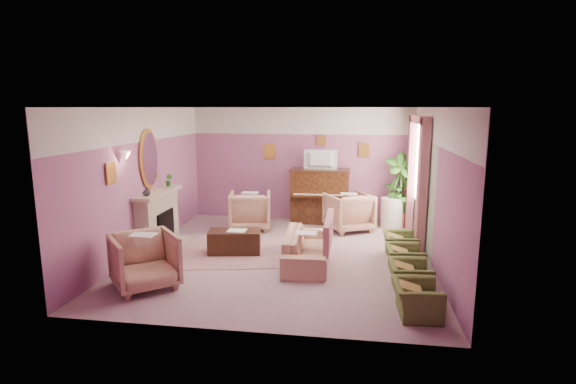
# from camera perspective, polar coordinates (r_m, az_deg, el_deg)

# --- Properties ---
(floor) EXTENTS (5.50, 6.00, 0.01)m
(floor) POSITION_cam_1_polar(r_m,az_deg,el_deg) (8.70, -0.74, -8.09)
(floor) COLOR gray
(floor) RESTS_ON ground
(ceiling) EXTENTS (5.50, 6.00, 0.01)m
(ceiling) POSITION_cam_1_polar(r_m,az_deg,el_deg) (8.24, -0.78, 10.69)
(ceiling) COLOR white
(ceiling) RESTS_ON wall_back
(wall_back) EXTENTS (5.50, 0.02, 2.80)m
(wall_back) POSITION_cam_1_polar(r_m,az_deg,el_deg) (11.30, 1.71, 3.56)
(wall_back) COLOR #794D7F
(wall_back) RESTS_ON floor
(wall_front) EXTENTS (5.50, 0.02, 2.80)m
(wall_front) POSITION_cam_1_polar(r_m,az_deg,el_deg) (5.48, -5.85, -4.15)
(wall_front) COLOR #794D7F
(wall_front) RESTS_ON floor
(wall_left) EXTENTS (0.02, 6.00, 2.80)m
(wall_left) POSITION_cam_1_polar(r_m,az_deg,el_deg) (9.20, -17.91, 1.42)
(wall_left) COLOR #794D7F
(wall_left) RESTS_ON floor
(wall_right) EXTENTS (0.02, 6.00, 2.80)m
(wall_right) POSITION_cam_1_polar(r_m,az_deg,el_deg) (8.37, 18.16, 0.52)
(wall_right) COLOR #794D7F
(wall_right) RESTS_ON floor
(picture_rail_band) EXTENTS (5.50, 0.01, 0.65)m
(picture_rail_band) POSITION_cam_1_polar(r_m,az_deg,el_deg) (11.20, 1.73, 9.02)
(picture_rail_band) COLOR beige
(picture_rail_band) RESTS_ON wall_back
(stripe_panel) EXTENTS (0.01, 3.00, 2.15)m
(stripe_panel) POSITION_cam_1_polar(r_m,az_deg,el_deg) (9.69, 16.72, -0.03)
(stripe_panel) COLOR gray
(stripe_panel) RESTS_ON wall_right
(fireplace_surround) EXTENTS (0.30, 1.40, 1.10)m
(fireplace_surround) POSITION_cam_1_polar(r_m,az_deg,el_deg) (9.48, -16.22, -3.48)
(fireplace_surround) COLOR tan
(fireplace_surround) RESTS_ON floor
(fireplace_inset) EXTENTS (0.18, 0.72, 0.68)m
(fireplace_inset) POSITION_cam_1_polar(r_m,az_deg,el_deg) (9.47, -15.62, -4.39)
(fireplace_inset) COLOR black
(fireplace_inset) RESTS_ON floor
(fire_ember) EXTENTS (0.06, 0.54, 0.10)m
(fire_ember) POSITION_cam_1_polar(r_m,az_deg,el_deg) (9.51, -15.34, -5.45)
(fire_ember) COLOR orange
(fire_ember) RESTS_ON floor
(mantel_shelf) EXTENTS (0.40, 1.55, 0.07)m
(mantel_shelf) POSITION_cam_1_polar(r_m,az_deg,el_deg) (9.35, -16.23, -0.10)
(mantel_shelf) COLOR tan
(mantel_shelf) RESTS_ON fireplace_surround
(hearth) EXTENTS (0.55, 1.50, 0.02)m
(hearth) POSITION_cam_1_polar(r_m,az_deg,el_deg) (9.54, -14.95, -6.68)
(hearth) COLOR tan
(hearth) RESTS_ON floor
(mirror_frame) EXTENTS (0.04, 0.72, 1.20)m
(mirror_frame) POSITION_cam_1_polar(r_m,az_deg,el_deg) (9.31, -17.23, 4.04)
(mirror_frame) COLOR gold
(mirror_frame) RESTS_ON wall_left
(mirror_glass) EXTENTS (0.01, 0.60, 1.06)m
(mirror_glass) POSITION_cam_1_polar(r_m,az_deg,el_deg) (9.30, -17.09, 4.04)
(mirror_glass) COLOR silver
(mirror_glass) RESTS_ON wall_left
(sconce_shade) EXTENTS (0.20, 0.20, 0.16)m
(sconce_shade) POSITION_cam_1_polar(r_m,az_deg,el_deg) (8.32, -19.92, 4.40)
(sconce_shade) COLOR tan
(sconce_shade) RESTS_ON wall_left
(piano) EXTENTS (1.40, 0.60, 1.30)m
(piano) POSITION_cam_1_polar(r_m,az_deg,el_deg) (11.05, 4.06, -0.56)
(piano) COLOR #3B1E0F
(piano) RESTS_ON floor
(piano_keyshelf) EXTENTS (1.30, 0.12, 0.06)m
(piano_keyshelf) POSITION_cam_1_polar(r_m,az_deg,el_deg) (10.70, 3.92, -0.55)
(piano_keyshelf) COLOR #3B1E0F
(piano_keyshelf) RESTS_ON piano
(piano_keys) EXTENTS (1.20, 0.08, 0.02)m
(piano_keys) POSITION_cam_1_polar(r_m,az_deg,el_deg) (10.69, 3.92, -0.34)
(piano_keys) COLOR silver
(piano_keys) RESTS_ON piano
(piano_top) EXTENTS (1.45, 0.65, 0.04)m
(piano_top) POSITION_cam_1_polar(r_m,az_deg,el_deg) (10.94, 4.11, 2.83)
(piano_top) COLOR #3B1E0F
(piano_top) RESTS_ON piano
(television) EXTENTS (0.80, 0.12, 0.48)m
(television) POSITION_cam_1_polar(r_m,az_deg,el_deg) (10.86, 4.11, 4.31)
(television) COLOR black
(television) RESTS_ON piano
(print_back_left) EXTENTS (0.30, 0.03, 0.38)m
(print_back_left) POSITION_cam_1_polar(r_m,az_deg,el_deg) (11.34, -2.34, 5.21)
(print_back_left) COLOR gold
(print_back_left) RESTS_ON wall_back
(print_back_right) EXTENTS (0.26, 0.03, 0.34)m
(print_back_right) POSITION_cam_1_polar(r_m,az_deg,el_deg) (11.14, 9.67, 5.28)
(print_back_right) COLOR gold
(print_back_right) RESTS_ON wall_back
(print_back_mid) EXTENTS (0.22, 0.03, 0.26)m
(print_back_mid) POSITION_cam_1_polar(r_m,az_deg,el_deg) (11.15, 4.27, 6.54)
(print_back_mid) COLOR gold
(print_back_mid) RESTS_ON wall_back
(print_left_wall) EXTENTS (0.03, 0.28, 0.36)m
(print_left_wall) POSITION_cam_1_polar(r_m,az_deg,el_deg) (8.10, -21.53, 2.28)
(print_left_wall) COLOR gold
(print_left_wall) RESTS_ON wall_left
(window_blind) EXTENTS (0.03, 1.40, 1.80)m
(window_blind) POSITION_cam_1_polar(r_m,az_deg,el_deg) (9.84, 16.52, 3.82)
(window_blind) COLOR beige
(window_blind) RESTS_ON wall_right
(curtain_left) EXTENTS (0.16, 0.34, 2.60)m
(curtain_left) POSITION_cam_1_polar(r_m,az_deg,el_deg) (8.98, 16.66, 0.62)
(curtain_left) COLOR #A45C67
(curtain_left) RESTS_ON floor
(curtain_right) EXTENTS (0.16, 0.34, 2.60)m
(curtain_right) POSITION_cam_1_polar(r_m,az_deg,el_deg) (10.78, 15.33, 2.31)
(curtain_right) COLOR #A45C67
(curtain_right) RESTS_ON floor
(pelmet) EXTENTS (0.16, 2.20, 0.16)m
(pelmet) POSITION_cam_1_polar(r_m,az_deg,el_deg) (9.77, 16.31, 8.86)
(pelmet) COLOR #A45C67
(pelmet) RESTS_ON wall_right
(mantel_plant) EXTENTS (0.16, 0.16, 0.28)m
(mantel_plant) POSITION_cam_1_polar(r_m,az_deg,el_deg) (9.81, -14.90, 1.47)
(mantel_plant) COLOR #295E1B
(mantel_plant) RESTS_ON mantel_shelf
(mantel_vase) EXTENTS (0.16, 0.16, 0.16)m
(mantel_vase) POSITION_cam_1_polar(r_m,az_deg,el_deg) (8.88, -17.55, 0.00)
(mantel_vase) COLOR beige
(mantel_vase) RESTS_ON mantel_shelf
(area_rug) EXTENTS (2.80, 2.25, 0.01)m
(area_rug) POSITION_cam_1_polar(r_m,az_deg,el_deg) (8.87, -5.91, -7.72)
(area_rug) COLOR #9A686C
(area_rug) RESTS_ON floor
(coffee_table) EXTENTS (1.07, 0.66, 0.45)m
(coffee_table) POSITION_cam_1_polar(r_m,az_deg,el_deg) (8.85, -6.79, -6.30)
(coffee_table) COLOR black
(coffee_table) RESTS_ON floor
(table_paper) EXTENTS (0.35, 0.28, 0.01)m
(table_paper) POSITION_cam_1_polar(r_m,az_deg,el_deg) (8.78, -6.51, -4.88)
(table_paper) COLOR silver
(table_paper) RESTS_ON coffee_table
(sofa) EXTENTS (0.65, 1.95, 0.79)m
(sofa) POSITION_cam_1_polar(r_m,az_deg,el_deg) (8.23, 2.34, -6.33)
(sofa) COLOR tan
(sofa) RESTS_ON floor
(sofa_throw) EXTENTS (0.10, 1.48, 0.54)m
(sofa_throw) POSITION_cam_1_polar(r_m,az_deg,el_deg) (8.14, 5.17, -5.04)
(sofa_throw) COLOR #A45C67
(sofa_throw) RESTS_ON sofa
(floral_armchair_left) EXTENTS (0.93, 0.93, 0.96)m
(floral_armchair_left) POSITION_cam_1_polar(r_m,az_deg,el_deg) (10.50, -4.83, -2.10)
(floral_armchair_left) COLOR tan
(floral_armchair_left) RESTS_ON floor
(floral_armchair_right) EXTENTS (0.93, 0.93, 0.96)m
(floral_armchair_right) POSITION_cam_1_polar(r_m,az_deg,el_deg) (10.42, 7.71, -2.27)
(floral_armchair_right) COLOR tan
(floral_armchair_right) RESTS_ON floor
(floral_armchair_front) EXTENTS (0.93, 0.93, 0.96)m
(floral_armchair_front) POSITION_cam_1_polar(r_m,az_deg,el_deg) (7.44, -17.77, -7.99)
(floral_armchair_front) COLOR tan
(floral_armchair_front) RESTS_ON floor
(olive_chair_a) EXTENTS (0.50, 0.71, 0.61)m
(olive_chair_a) POSITION_cam_1_polar(r_m,az_deg,el_deg) (6.49, 16.07, -12.34)
(olive_chair_a) COLOR #516029
(olive_chair_a) RESTS_ON floor
(olive_chair_b) EXTENTS (0.50, 0.71, 0.61)m
(olive_chair_b) POSITION_cam_1_polar(r_m,az_deg,el_deg) (7.24, 15.24, -9.83)
(olive_chair_b) COLOR #516029
(olive_chair_b) RESTS_ON floor
(olive_chair_c) EXTENTS (0.50, 0.71, 0.61)m
(olive_chair_c) POSITION_cam_1_polar(r_m,az_deg,el_deg) (8.01, 14.58, -7.79)
(olive_chair_c) COLOR #516029
(olive_chair_c) RESTS_ON floor
(olive_chair_d) EXTENTS (0.50, 0.71, 0.61)m
(olive_chair_d) POSITION_cam_1_polar(r_m,az_deg,el_deg) (8.79, 14.04, -6.12)
(olive_chair_d) COLOR #516029
(olive_chair_d) RESTS_ON floor
(side_table) EXTENTS (0.52, 0.52, 0.70)m
(side_table) POSITION_cam_1_polar(r_m,az_deg,el_deg) (10.94, 13.06, -2.54)
(side_table) COLOR silver
(side_table) RESTS_ON floor
(side_plant_big) EXTENTS (0.30, 0.30, 0.34)m
(side_plant_big) POSITION_cam_1_polar(r_m,az_deg,el_deg) (10.83, 13.18, 0.14)
(side_plant_big) COLOR #295E1B
(side_plant_big) RESTS_ON side_table
(side_plant_small) EXTENTS (0.16, 0.16, 0.28)m
(side_plant_small) POSITION_cam_1_polar(r_m,az_deg,el_deg) (10.75, 13.85, -0.13)
(side_plant_small) COLOR #295E1B
(side_plant_small) RESTS_ON side_table
(palm_pot) EXTENTS (0.34, 0.34, 0.34)m
(palm_pot) POSITION_cam_1_polar(r_m,az_deg,el_deg) (11.03, 13.87, -3.43)
(palm_pot) COLOR #9B543E
(palm_pot) RESTS_ON floor
(palm_plant) EXTENTS (0.76, 0.76, 1.44)m
(palm_plant) POSITION_cam_1_polar(r_m,az_deg,el_deg) (10.85, 14.08, 1.13)
(palm_plant) COLOR #295E1B
(palm_plant) RESTS_ON palm_pot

